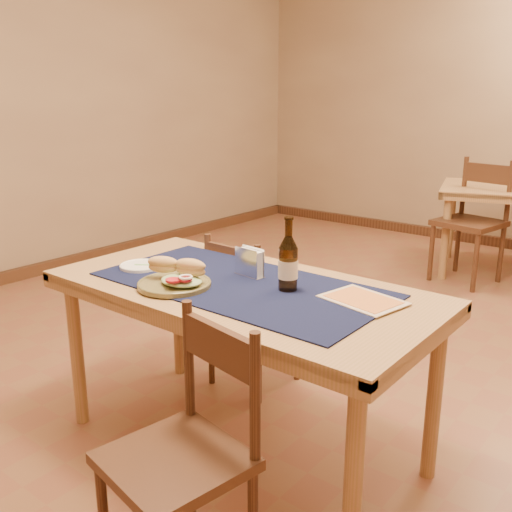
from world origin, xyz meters
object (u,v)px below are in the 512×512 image
Objects in this scene: chair_main_far at (250,309)px; beer_bottle at (288,263)px; main_table at (241,304)px; chair_main_near at (186,450)px; sandwich_plate at (176,279)px; napkin_holder at (250,263)px.

chair_main_far is 2.83× the size of beer_bottle.
main_table is at bearing -54.45° from chair_main_far.
chair_main_far reaches higher than main_table.
sandwich_plate is (-0.48, 0.44, 0.35)m from chair_main_near.
napkin_holder is at bearing 63.75° from sandwich_plate.
napkin_holder reaches higher than chair_main_near.
beer_bottle is at bearing -37.56° from chair_main_far.
chair_main_near reaches higher than chair_main_far.
sandwich_plate reaches higher than chair_main_far.
main_table is 5.49× the size of beer_bottle.
napkin_holder is at bearing 114.87° from chair_main_near.
napkin_holder is at bearing 169.49° from beer_bottle.
chair_main_far is 1.25m from chair_main_near.
beer_bottle reaches higher than chair_main_near.
beer_bottle is (-0.11, 0.68, 0.42)m from chair_main_near.
chair_main_near is 0.81m from beer_bottle.
chair_main_far is 0.75m from sandwich_plate.
beer_bottle is at bearing 33.59° from sandwich_plate.
beer_bottle reaches higher than napkin_holder.
napkin_holder reaches higher than chair_main_far.
napkin_holder is at bearing 109.34° from main_table.
sandwich_plate reaches higher than chair_main_near.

